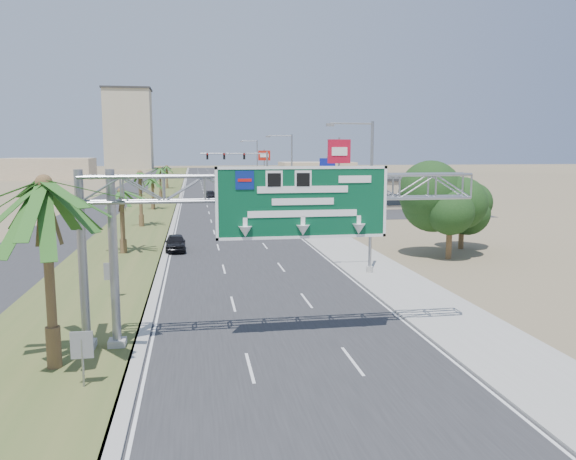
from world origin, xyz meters
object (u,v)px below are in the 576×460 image
(signal_mast, at_px, (254,172))
(car_mid_lane, at_px, (239,212))
(car_right_lane, at_px, (252,202))
(pole_sign_red_near, at_px, (339,157))
(pole_sign_red_far, at_px, (264,159))
(pole_sign_blue, at_px, (327,172))
(store_building, at_px, (372,193))
(car_far, at_px, (211,195))
(car_left_lane, at_px, (175,243))
(sign_gantry, at_px, (264,201))
(palm_near, at_px, (44,185))

(signal_mast, relative_size, car_mid_lane, 2.36)
(car_right_lane, xyz_separation_m, pole_sign_red_near, (6.37, -24.16, 6.67))
(car_right_lane, bearing_deg, signal_mast, 83.99)
(car_mid_lane, xyz_separation_m, pole_sign_red_far, (7.50, 34.56, 5.88))
(pole_sign_blue, distance_m, pole_sign_red_far, 33.03)
(store_building, bearing_deg, pole_sign_blue, -135.00)
(car_far, relative_size, pole_sign_red_near, 0.47)
(car_right_lane, xyz_separation_m, pole_sign_red_far, (4.66, 23.06, 5.79))
(car_left_lane, relative_size, car_right_lane, 0.69)
(signal_mast, xyz_separation_m, pole_sign_blue, (7.83, -14.97, 0.55))
(sign_gantry, relative_size, signal_mast, 1.63)
(signal_mast, bearing_deg, store_building, -19.54)
(pole_sign_red_near, xyz_separation_m, pole_sign_red_far, (-1.71, 47.22, -0.88))
(signal_mast, xyz_separation_m, car_right_lane, (-0.83, -5.27, -4.05))
(signal_mast, height_order, car_mid_lane, signal_mast)
(store_building, xyz_separation_m, pole_sign_red_far, (-13.00, 23.77, 4.60))
(signal_mast, relative_size, pole_sign_red_far, 1.23)
(pole_sign_red_near, bearing_deg, sign_gantry, -109.85)
(palm_near, xyz_separation_m, car_mid_lane, (10.70, 47.21, -6.21))
(car_mid_lane, xyz_separation_m, pole_sign_blue, (11.50, 1.79, 4.69))
(sign_gantry, xyz_separation_m, pole_sign_red_far, (10.06, 79.84, 0.54))
(store_building, xyz_separation_m, pole_sign_blue, (-9.00, -9.00, 3.40))
(car_left_lane, distance_m, pole_sign_blue, 30.86)
(pole_sign_blue, relative_size, pole_sign_red_far, 0.88)
(sign_gantry, relative_size, car_far, 3.74)
(palm_near, bearing_deg, pole_sign_red_far, 77.45)
(palm_near, xyz_separation_m, car_far, (8.13, 74.42, -6.28))
(car_left_lane, relative_size, pole_sign_blue, 0.54)
(car_mid_lane, relative_size, pole_sign_red_far, 0.52)
(car_mid_lane, bearing_deg, car_right_lane, 78.92)
(signal_mast, bearing_deg, car_far, 120.86)
(car_right_lane, relative_size, pole_sign_red_near, 0.61)
(signal_mast, bearing_deg, pole_sign_blue, -62.40)
(store_building, xyz_separation_m, car_mid_lane, (-20.50, -10.79, -1.28))
(car_mid_lane, bearing_deg, pole_sign_red_far, 80.56)
(signal_mast, distance_m, store_building, 18.08)
(pole_sign_blue, xyz_separation_m, pole_sign_red_far, (-4.00, 32.76, 1.19))
(signal_mast, height_order, car_far, signal_mast)
(car_far, xyz_separation_m, pole_sign_red_near, (11.78, -39.87, 6.83))
(palm_near, relative_size, store_building, 0.46)
(sign_gantry, relative_size, store_building, 0.93)
(store_building, distance_m, car_left_lane, 43.16)
(sign_gantry, xyz_separation_m, signal_mast, (6.23, 62.05, -1.21))
(car_left_lane, height_order, car_mid_lane, car_mid_lane)
(car_left_lane, bearing_deg, sign_gantry, -80.45)
(car_left_lane, bearing_deg, pole_sign_red_near, 29.69)
(signal_mast, distance_m, pole_sign_red_far, 18.28)
(car_left_lane, height_order, car_far, car_left_lane)
(car_left_lane, relative_size, pole_sign_red_near, 0.42)
(store_building, height_order, pole_sign_red_far, pole_sign_red_far)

